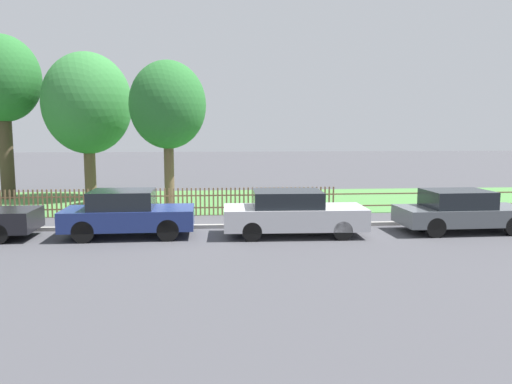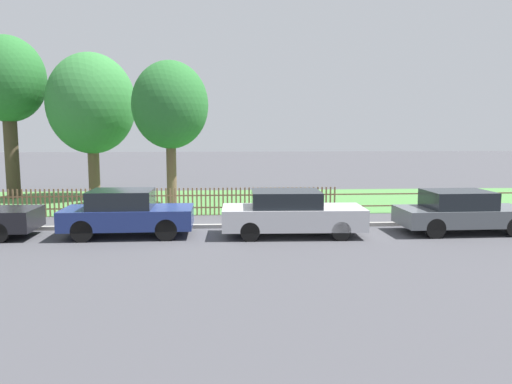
# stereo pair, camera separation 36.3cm
# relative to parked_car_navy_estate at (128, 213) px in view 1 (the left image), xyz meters

# --- Properties ---
(ground_plane) EXTENTS (120.00, 120.00, 0.00)m
(ground_plane) POSITION_rel_parked_car_navy_estate_xyz_m (0.71, 1.02, -0.73)
(ground_plane) COLOR #424247
(kerb_stone) EXTENTS (43.06, 0.20, 0.12)m
(kerb_stone) POSITION_rel_parked_car_navy_estate_xyz_m (0.71, 1.12, -0.67)
(kerb_stone) COLOR gray
(kerb_stone) RESTS_ON ground
(grass_strip) EXTENTS (43.06, 7.98, 0.01)m
(grass_strip) POSITION_rel_parked_car_navy_estate_xyz_m (0.71, 7.64, -0.72)
(grass_strip) COLOR #477F3D
(grass_strip) RESTS_ON ground
(park_fence) EXTENTS (43.06, 0.05, 1.07)m
(park_fence) POSITION_rel_parked_car_navy_estate_xyz_m (0.71, 3.66, -0.19)
(park_fence) COLOR olive
(park_fence) RESTS_ON ground
(parked_car_navy_estate) EXTENTS (3.95, 1.79, 1.43)m
(parked_car_navy_estate) POSITION_rel_parked_car_navy_estate_xyz_m (0.00, 0.00, 0.00)
(parked_car_navy_estate) COLOR navy
(parked_car_navy_estate) RESTS_ON ground
(parked_car_red_compact) EXTENTS (4.40, 1.85, 1.40)m
(parked_car_red_compact) POSITION_rel_parked_car_navy_estate_xyz_m (5.07, -0.27, -0.02)
(parked_car_red_compact) COLOR #BCBCC1
(parked_car_red_compact) RESTS_ON ground
(parked_car_white_van) EXTENTS (4.11, 1.82, 1.35)m
(parked_car_white_van) POSITION_rel_parked_car_navy_estate_xyz_m (10.55, -0.15, -0.04)
(parked_car_white_van) COLOR #51565B
(parked_car_white_van) RESTS_ON ground
(covered_motorcycle) EXTENTS (1.93, 0.77, 1.09)m
(covered_motorcycle) POSITION_rel_parked_car_navy_estate_xyz_m (5.43, 2.36, -0.06)
(covered_motorcycle) COLOR black
(covered_motorcycle) RESTS_ON ground
(tree_nearest_kerb) EXTENTS (3.51, 3.51, 7.67)m
(tree_nearest_kerb) POSITION_rel_parked_car_navy_estate_xyz_m (-7.14, 9.24, 4.81)
(tree_nearest_kerb) COLOR #473828
(tree_nearest_kerb) RESTS_ON ground
(tree_behind_motorcycle) EXTENTS (4.10, 4.10, 6.86)m
(tree_behind_motorcycle) POSITION_rel_parked_car_navy_estate_xyz_m (-3.21, 8.86, 3.75)
(tree_behind_motorcycle) COLOR brown
(tree_behind_motorcycle) RESTS_ON ground
(tree_mid_park) EXTENTS (3.26, 3.26, 6.21)m
(tree_mid_park) POSITION_rel_parked_car_navy_estate_xyz_m (0.72, 6.46, 3.57)
(tree_mid_park) COLOR brown
(tree_mid_park) RESTS_ON ground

